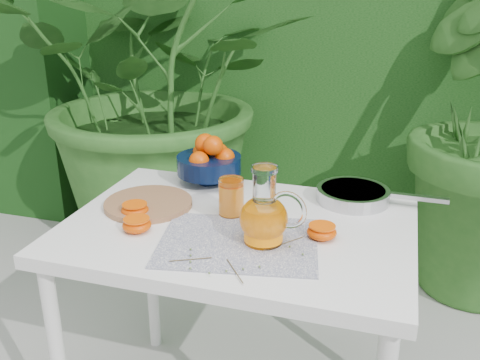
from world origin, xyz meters
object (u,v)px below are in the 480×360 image
(white_table, at_px, (238,249))
(cutting_board, at_px, (148,204))
(fruit_bowl, at_px, (210,161))
(saute_pan, at_px, (354,194))
(juice_pitcher, at_px, (265,217))

(white_table, relative_size, cutting_board, 3.65)
(cutting_board, height_order, fruit_bowl, fruit_bowl)
(cutting_board, height_order, saute_pan, saute_pan)
(juice_pitcher, xyz_separation_m, saute_pan, (0.20, 0.36, -0.05))
(juice_pitcher, bearing_deg, cutting_board, 162.17)
(cutting_board, relative_size, fruit_bowl, 0.99)
(saute_pan, bearing_deg, white_table, -138.44)
(white_table, xyz_separation_m, cutting_board, (-0.31, 0.04, 0.09))
(cutting_board, relative_size, juice_pitcher, 1.27)
(fruit_bowl, relative_size, juice_pitcher, 1.29)
(cutting_board, bearing_deg, juice_pitcher, -17.83)
(white_table, relative_size, fruit_bowl, 3.60)
(white_table, xyz_separation_m, juice_pitcher, (0.10, -0.09, 0.16))
(cutting_board, distance_m, saute_pan, 0.65)
(juice_pitcher, height_order, saute_pan, juice_pitcher)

